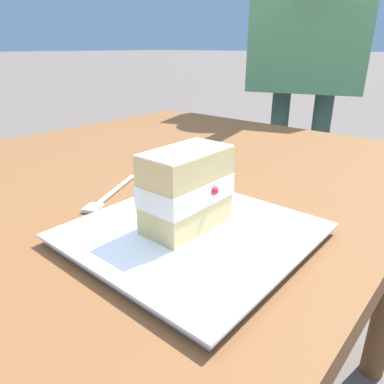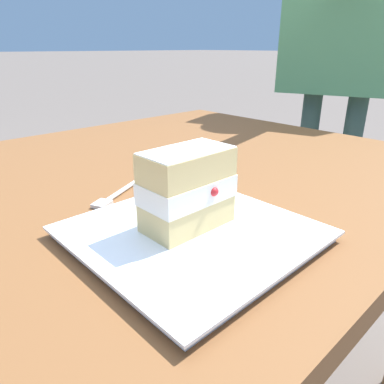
% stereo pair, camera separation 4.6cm
% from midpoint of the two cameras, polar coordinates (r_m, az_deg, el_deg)
% --- Properties ---
extents(patio_table, '(1.42, 0.98, 0.73)m').
position_cam_midpoint_polar(patio_table, '(0.75, -15.05, -5.22)').
color(patio_table, brown).
rests_on(patio_table, ground).
extents(dessert_plate, '(0.29, 0.29, 0.02)m').
position_cam_midpoint_polar(dessert_plate, '(0.49, -2.72, -6.76)').
color(dessert_plate, white).
rests_on(dessert_plate, patio_table).
extents(cake_slice, '(0.12, 0.08, 0.11)m').
position_cam_midpoint_polar(cake_slice, '(0.47, -3.70, 0.39)').
color(cake_slice, '#E0C17A').
rests_on(cake_slice, dessert_plate).
extents(dessert_fork, '(0.16, 0.09, 0.01)m').
position_cam_midpoint_polar(dessert_fork, '(0.64, -15.04, -0.48)').
color(dessert_fork, silver).
rests_on(dessert_fork, patio_table).
extents(diner_person, '(0.61, 0.47, 1.60)m').
position_cam_midpoint_polar(diner_person, '(1.55, 17.60, 24.61)').
color(diner_person, '#334B43').
rests_on(diner_person, ground).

